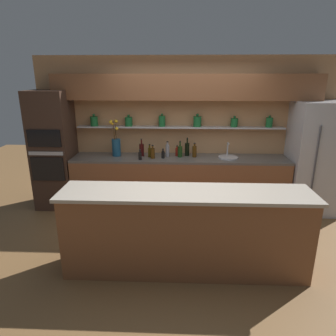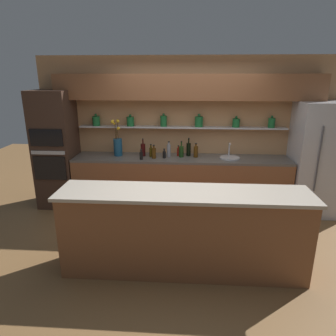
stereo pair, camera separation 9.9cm
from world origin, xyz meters
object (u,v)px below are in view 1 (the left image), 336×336
(bottle_wine_6, at_px, (180,151))
(bottle_wine_4, at_px, (142,150))
(bottle_spirit_0, at_px, (194,151))
(bottle_oil_3, at_px, (150,152))
(flower_vase, at_px, (116,145))
(sink_fixture, at_px, (228,157))
(bottle_spirit_2, at_px, (153,153))
(oven_tower, at_px, (54,150))
(refrigerator, at_px, (315,158))
(bottle_wine_1, at_px, (187,149))
(bottle_sauce_8, at_px, (140,155))
(bottle_spirit_9, at_px, (167,150))
(bottle_sauce_7, at_px, (163,154))
(bottle_sauce_5, at_px, (177,151))

(bottle_wine_6, bearing_deg, bottle_wine_4, 176.62)
(bottle_spirit_0, bearing_deg, bottle_oil_3, -177.78)
(flower_vase, relative_size, bottle_oil_3, 2.81)
(sink_fixture, xyz_separation_m, bottle_spirit_2, (-1.29, -0.09, 0.07))
(oven_tower, height_order, bottle_spirit_2, oven_tower)
(refrigerator, distance_m, bottle_wine_1, 2.15)
(bottle_wine_1, relative_size, bottle_wine_6, 1.13)
(bottle_spirit_0, distance_m, bottle_sauce_8, 0.94)
(flower_vase, distance_m, bottle_spirit_9, 0.90)
(bottle_spirit_9, bearing_deg, bottle_sauce_7, -121.11)
(refrigerator, distance_m, bottle_spirit_9, 2.49)
(refrigerator, xyz_separation_m, bottle_spirit_0, (-2.02, 0.08, 0.08))
(refrigerator, height_order, bottle_sauce_5, refrigerator)
(refrigerator, relative_size, bottle_wine_4, 6.13)
(bottle_wine_4, height_order, bottle_sauce_5, bottle_wine_4)
(refrigerator, bearing_deg, bottle_sauce_7, -179.54)
(bottle_wine_1, distance_m, bottle_sauce_5, 0.18)
(bottle_sauce_5, bearing_deg, flower_vase, -177.38)
(refrigerator, bearing_deg, bottle_oil_3, 179.07)
(sink_fixture, xyz_separation_m, bottle_oil_3, (-1.35, -0.00, 0.07))
(bottle_sauce_8, bearing_deg, bottle_sauce_7, 16.36)
(flower_vase, xyz_separation_m, bottle_spirit_0, (1.36, -0.03, -0.09))
(flower_vase, distance_m, bottle_wine_6, 1.12)
(refrigerator, height_order, bottle_wine_6, refrigerator)
(bottle_sauce_7, xyz_separation_m, bottle_sauce_8, (-0.38, -0.11, 0.01))
(bottle_oil_3, relative_size, bottle_sauce_8, 1.27)
(bottle_sauce_5, height_order, bottle_wine_6, bottle_wine_6)
(bottle_wine_6, height_order, bottle_spirit_9, bottle_wine_6)
(flower_vase, relative_size, bottle_spirit_0, 2.54)
(flower_vase, bearing_deg, refrigerator, -1.73)
(bottle_spirit_9, bearing_deg, oven_tower, -178.29)
(bottle_oil_3, xyz_separation_m, bottle_wine_4, (-0.15, 0.06, 0.02))
(bottle_sauce_8, bearing_deg, bottle_spirit_2, 23.86)
(refrigerator, distance_m, bottle_sauce_5, 2.33)
(bottle_wine_6, relative_size, bottle_spirit_9, 1.05)
(bottle_spirit_0, distance_m, bottle_wine_1, 0.16)
(sink_fixture, height_order, bottle_sauce_5, sink_fixture)
(bottle_sauce_7, bearing_deg, flower_vase, 171.55)
(flower_vase, bearing_deg, bottle_wine_1, 3.24)
(bottle_oil_3, relative_size, bottle_sauce_7, 1.36)
(bottle_sauce_7, xyz_separation_m, bottle_spirit_9, (0.07, 0.12, 0.04))
(refrigerator, bearing_deg, bottle_sauce_5, 176.29)
(sink_fixture, relative_size, bottle_sauce_5, 1.81)
(sink_fixture, xyz_separation_m, bottle_wine_4, (-1.50, 0.06, 0.09))
(bottle_wine_1, xyz_separation_m, bottle_sauce_5, (-0.18, -0.02, -0.04))
(bottle_wine_6, bearing_deg, bottle_oil_3, -177.40)
(bottle_sauce_5, bearing_deg, bottle_wine_6, -57.43)
(bottle_sauce_8, bearing_deg, oven_tower, 173.72)
(oven_tower, height_order, bottle_wine_4, oven_tower)
(bottle_spirit_2, bearing_deg, refrigerator, 0.88)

